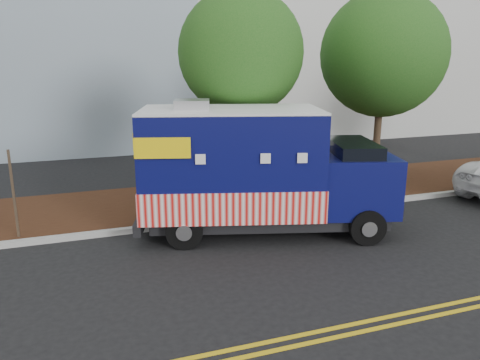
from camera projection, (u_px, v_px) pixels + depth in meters
name	position (u px, v px, depth m)	size (l,w,h in m)	color
ground	(243.00, 239.00, 12.14)	(120.00, 120.00, 0.00)	black
curb	(227.00, 219.00, 13.40)	(120.00, 0.18, 0.15)	#9E9E99
mulch_strip	(207.00, 199.00, 15.32)	(120.00, 4.00, 0.15)	black
centerline_near	(329.00, 329.00, 8.07)	(120.00, 0.10, 0.01)	gold
centerline_far	(337.00, 337.00, 7.84)	(120.00, 0.10, 0.01)	gold
tree_b	(241.00, 53.00, 14.12)	(3.80, 3.80, 6.61)	#38281C
tree_c	(383.00, 54.00, 16.20)	(4.34, 4.34, 6.86)	#38281C
sign_post	(14.00, 197.00, 11.61)	(0.06, 0.06, 2.40)	#473828
food_truck	(253.00, 174.00, 12.32)	(7.10, 4.16, 3.54)	black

